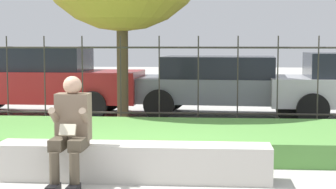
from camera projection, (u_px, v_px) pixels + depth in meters
name	position (u px, v px, depth m)	size (l,w,h in m)	color
ground_plane	(130.00, 180.00, 6.58)	(60.00, 60.00, 0.00)	#B2AFA8
stone_bench	(133.00, 164.00, 6.56)	(3.20, 0.47, 0.43)	beige
person_seated_reader	(71.00, 127.00, 6.30)	(0.42, 0.73, 1.23)	black
grass_berm	(149.00, 138.00, 8.50)	(9.67, 2.49, 0.32)	#569342
iron_fence	(159.00, 82.00, 10.02)	(7.67, 0.03, 1.73)	#332D28
car_parked_center	(225.00, 84.00, 12.27)	(4.49, 2.23, 1.31)	slate
car_parked_left	(37.00, 79.00, 12.59)	(4.60, 1.92, 1.49)	maroon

